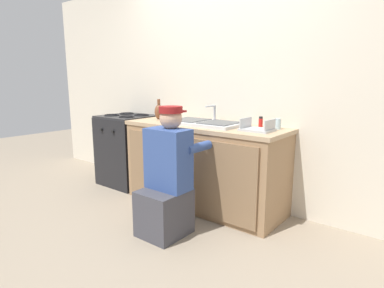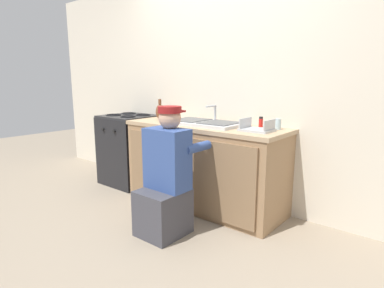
% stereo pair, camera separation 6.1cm
% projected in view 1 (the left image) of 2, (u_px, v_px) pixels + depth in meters
% --- Properties ---
extents(ground_plane, '(12.00, 12.00, 0.00)m').
position_uv_depth(ground_plane, '(186.00, 213.00, 3.23)').
color(ground_plane, gray).
extents(back_wall, '(6.00, 0.10, 2.50)m').
position_uv_depth(back_wall, '(223.00, 86.00, 3.48)').
color(back_wall, beige).
rests_on(back_wall, ground_plane).
extents(counter_cabinet, '(1.71, 0.62, 0.83)m').
position_uv_depth(counter_cabinet, '(203.00, 167.00, 3.37)').
color(counter_cabinet, '#997551').
rests_on(counter_cabinet, ground_plane).
extents(countertop, '(1.75, 0.62, 0.04)m').
position_uv_depth(countertop, '(204.00, 126.00, 3.29)').
color(countertop, tan).
rests_on(countertop, counter_cabinet).
extents(sink_double_basin, '(0.80, 0.44, 0.19)m').
position_uv_depth(sink_double_basin, '(204.00, 122.00, 3.29)').
color(sink_double_basin, silver).
rests_on(sink_double_basin, countertop).
extents(stove_range, '(0.62, 0.62, 0.89)m').
position_uv_depth(stove_range, '(128.00, 149.00, 4.11)').
color(stove_range, black).
rests_on(stove_range, ground_plane).
extents(plumber_person, '(0.42, 0.61, 1.10)m').
position_uv_depth(plumber_person, '(167.00, 182.00, 2.74)').
color(plumber_person, '#3F3F47').
rests_on(plumber_person, ground_plane).
extents(vase_decorative, '(0.10, 0.10, 0.23)m').
position_uv_depth(vase_decorative, '(159.00, 111.00, 3.71)').
color(vase_decorative, brown).
rests_on(vase_decorative, countertop).
extents(spice_bottle_pepper, '(0.04, 0.04, 0.10)m').
position_uv_depth(spice_bottle_pepper, '(163.00, 116.00, 3.58)').
color(spice_bottle_pepper, '#513823').
rests_on(spice_bottle_pepper, countertop).
extents(water_glass, '(0.06, 0.06, 0.10)m').
position_uv_depth(water_glass, '(278.00, 124.00, 2.96)').
color(water_glass, '#ADC6CC').
rests_on(water_glass, countertop).
extents(dish_rack_tray, '(0.28, 0.22, 0.11)m').
position_uv_depth(dish_rack_tray, '(257.00, 128.00, 2.87)').
color(dish_rack_tray, '#B2B7BC').
rests_on(dish_rack_tray, countertop).
extents(spice_bottle_red, '(0.04, 0.04, 0.10)m').
position_uv_depth(spice_bottle_red, '(261.00, 122.00, 3.07)').
color(spice_bottle_red, red).
rests_on(spice_bottle_red, countertop).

